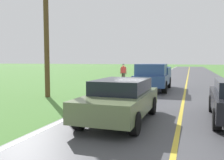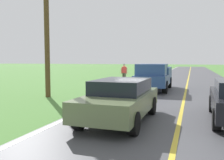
{
  "view_description": "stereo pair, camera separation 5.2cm",
  "coord_description": "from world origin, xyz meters",
  "px_view_note": "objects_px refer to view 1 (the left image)",
  "views": [
    {
      "loc": [
        -5.02,
        21.05,
        2.07
      ],
      "look_at": [
        -1.95,
        11.5,
        1.25
      ],
      "focal_mm": 39.31,
      "sensor_mm": 36.0,
      "label": 1
    },
    {
      "loc": [
        -5.07,
        21.04,
        2.07
      ],
      "look_at": [
        -1.95,
        11.5,
        1.25
      ],
      "focal_mm": 39.31,
      "sensor_mm": 36.0,
      "label": 2
    }
  ],
  "objects_px": {
    "sedan_ahead_same_lane": "(121,99)",
    "utility_pole_roadside": "(46,33)",
    "pickup_truck_passing": "(153,76)",
    "hitchhiker_walking": "(124,72)",
    "suitcase_carried": "(119,80)"
  },
  "relations": [
    {
      "from": "sedan_ahead_same_lane",
      "to": "utility_pole_roadside",
      "type": "xyz_separation_m",
      "value": [
        5.38,
        -3.95,
        2.8
      ]
    },
    {
      "from": "pickup_truck_passing",
      "to": "sedan_ahead_same_lane",
      "type": "bearing_deg",
      "value": 91.17
    },
    {
      "from": "pickup_truck_passing",
      "to": "sedan_ahead_same_lane",
      "type": "height_order",
      "value": "pickup_truck_passing"
    },
    {
      "from": "hitchhiker_walking",
      "to": "utility_pole_roadside",
      "type": "xyz_separation_m",
      "value": [
        1.7,
        10.05,
        2.57
      ]
    },
    {
      "from": "pickup_truck_passing",
      "to": "utility_pole_roadside",
      "type": "relative_size",
      "value": 0.76
    },
    {
      "from": "sedan_ahead_same_lane",
      "to": "utility_pole_roadside",
      "type": "relative_size",
      "value": 0.62
    },
    {
      "from": "suitcase_carried",
      "to": "utility_pole_roadside",
      "type": "distance_m",
      "value": 10.58
    },
    {
      "from": "pickup_truck_passing",
      "to": "utility_pole_roadside",
      "type": "xyz_separation_m",
      "value": [
        5.2,
        4.9,
        2.58
      ]
    },
    {
      "from": "hitchhiker_walking",
      "to": "pickup_truck_passing",
      "type": "xyz_separation_m",
      "value": [
        -3.5,
        5.15,
        -0.01
      ]
    },
    {
      "from": "suitcase_carried",
      "to": "sedan_ahead_same_lane",
      "type": "xyz_separation_m",
      "value": [
        -4.1,
        13.9,
        0.54
      ]
    },
    {
      "from": "suitcase_carried",
      "to": "hitchhiker_walking",
      "type": "bearing_deg",
      "value": 100.86
    },
    {
      "from": "suitcase_carried",
      "to": "pickup_truck_passing",
      "type": "distance_m",
      "value": 6.44
    },
    {
      "from": "sedan_ahead_same_lane",
      "to": "utility_pole_roadside",
      "type": "distance_m",
      "value": 7.24
    },
    {
      "from": "pickup_truck_passing",
      "to": "suitcase_carried",
      "type": "bearing_deg",
      "value": -52.24
    },
    {
      "from": "sedan_ahead_same_lane",
      "to": "hitchhiker_walking",
      "type": "bearing_deg",
      "value": -75.26
    }
  ]
}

